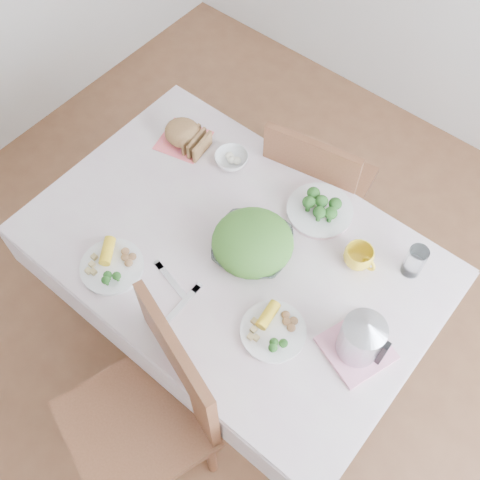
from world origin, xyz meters
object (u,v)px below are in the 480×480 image
Objects in this scene: yellow_mug at (358,257)px; electric_kettle at (363,335)px; chair_near at (137,427)px; dinner_plate_left at (112,267)px; salad_bowl at (252,247)px; dining_table at (233,295)px; dinner_plate_right at (273,331)px; chair_far at (320,184)px.

yellow_mug is 0.55× the size of electric_kettle.
dinner_plate_left is at bearing 157.93° from chair_near.
salad_bowl is 0.38m from yellow_mug.
chair_near is at bearing -81.50° from dining_table.
chair_near is 0.78m from salad_bowl.
dinner_plate_right is at bearing 84.27° from chair_near.
dining_table is 1.49× the size of chair_far.
dinner_plate_left is (-0.35, -0.38, -0.02)m from salad_bowl.
salad_bowl reaches higher than dining_table.
chair_near is 1.01m from yellow_mug.
dining_table is at bearing 50.12° from dinner_plate_left.
chair_far is at bearing 134.75° from yellow_mug.
electric_kettle reaches higher than dinner_plate_left.
dinner_plate_left is at bearing -129.88° from dining_table.
chair_far reaches higher than dining_table.
chair_near is at bearing -137.73° from electric_kettle.
dinner_plate_left reaches higher than dining_table.
dining_table is at bearing -148.88° from salad_bowl.
chair_near is at bearing -107.64° from yellow_mug.
electric_kettle reaches higher than dining_table.
dining_table is 0.76m from electric_kettle.
chair_far is 3.36× the size of salad_bowl.
salad_bowl is at bearing 111.01° from chair_near.
dinner_plate_left is 2.13× the size of yellow_mug.
electric_kettle is at bearing 119.66° from chair_far.
dinner_plate_left is (-0.25, -1.00, 0.31)m from chair_far.
electric_kettle is at bearing 19.53° from dinner_plate_left.
dinner_plate_left is at bearing -163.96° from dinner_plate_right.
salad_bowl is at bearing 47.41° from dinner_plate_left.
salad_bowl is 0.33m from dinner_plate_right.
dining_table is at bearing 165.48° from electric_kettle.
dinner_plate_left is 0.63m from dinner_plate_right.
dinner_plate_left is at bearing 64.86° from chair_far.
chair_near is 1.09× the size of chair_far.
chair_far reaches higher than dinner_plate_right.
chair_far is 4.16× the size of dinner_plate_right.
dining_table is at bearing 116.63° from chair_near.
dinner_plate_right reaches higher than dining_table.
chair_near is 3.67× the size of salad_bowl.
dinner_plate_left is 1.17× the size of electric_kettle.
dinner_plate_right is at bearing -27.55° from dining_table.
dinner_plate_right is (0.35, -0.83, 0.31)m from chair_far.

